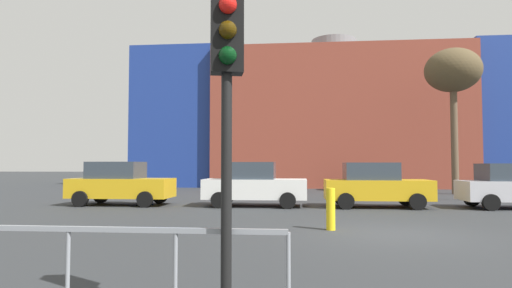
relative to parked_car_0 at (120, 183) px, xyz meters
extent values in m
plane|color=#2D3033|center=(10.13, -6.96, -0.94)|extent=(200.00, 200.00, 0.00)
cube|color=brown|center=(11.00, 20.68, 4.55)|extent=(19.87, 13.32, 10.97)
cube|color=navy|center=(-2.30, 20.68, 4.72)|extent=(6.71, 11.98, 11.32)
cube|color=navy|center=(24.29, 20.68, 4.72)|extent=(6.71, 11.98, 11.32)
cylinder|color=slate|center=(11.00, 20.68, 11.03)|extent=(4.00, 4.00, 2.00)
cube|color=gold|center=(0.07, 0.00, -0.19)|extent=(4.35, 1.86, 0.83)
cube|color=#333D47|center=(-0.19, 0.00, 0.59)|extent=(2.18, 1.66, 0.73)
cylinder|color=black|center=(1.47, 0.95, -0.61)|extent=(0.66, 0.23, 0.66)
cylinder|color=black|center=(1.47, -0.95, -0.61)|extent=(0.66, 0.23, 0.66)
cylinder|color=black|center=(-1.33, 0.95, -0.61)|extent=(0.66, 0.23, 0.66)
cylinder|color=black|center=(-1.33, -0.95, -0.61)|extent=(0.66, 0.23, 0.66)
cube|color=white|center=(5.93, 0.00, -0.20)|extent=(4.31, 1.85, 0.82)
cube|color=#333D47|center=(5.68, 0.00, 0.57)|extent=(2.16, 1.64, 0.72)
cylinder|color=black|center=(7.32, 0.94, -0.61)|extent=(0.66, 0.23, 0.66)
cylinder|color=black|center=(7.32, -0.94, -0.61)|extent=(0.66, 0.23, 0.66)
cylinder|color=black|center=(4.55, 0.94, -0.61)|extent=(0.66, 0.23, 0.66)
cylinder|color=black|center=(4.55, -0.94, -0.61)|extent=(0.66, 0.23, 0.66)
cube|color=gold|center=(10.97, 0.00, -0.21)|extent=(4.25, 1.82, 0.81)
cube|color=#333D47|center=(10.72, 0.00, 0.55)|extent=(2.13, 1.62, 0.71)
cylinder|color=black|center=(12.34, 0.93, -0.61)|extent=(0.65, 0.22, 0.65)
cylinder|color=black|center=(12.34, -0.93, -0.61)|extent=(0.65, 0.22, 0.65)
cylinder|color=black|center=(9.61, 0.93, -0.61)|extent=(0.65, 0.22, 0.65)
cylinder|color=black|center=(9.61, -0.93, -0.61)|extent=(0.65, 0.22, 0.65)
cube|color=#333D47|center=(16.16, 0.00, 0.52)|extent=(2.08, 1.59, 0.69)
cylinder|color=black|center=(15.06, 0.91, -0.62)|extent=(0.64, 0.22, 0.64)
cylinder|color=black|center=(15.06, -0.91, -0.62)|extent=(0.64, 0.22, 0.64)
cylinder|color=black|center=(6.95, -13.58, 0.44)|extent=(0.12, 0.12, 2.75)
cube|color=black|center=(6.95, -13.58, 2.26)|extent=(0.41, 0.32, 0.90)
sphere|color=red|center=(6.99, -13.72, 2.54)|extent=(0.20, 0.20, 0.20)
sphere|color=#3C2905|center=(6.99, -13.72, 2.26)|extent=(0.20, 0.20, 0.20)
sphere|color=black|center=(6.99, -13.72, 1.98)|extent=(0.20, 0.20, 0.20)
cylinder|color=brown|center=(17.14, 8.77, 2.36)|extent=(0.41, 0.41, 6.60)
ellipsoid|color=brown|center=(17.14, 8.77, 6.57)|extent=(3.32, 3.32, 2.65)
cylinder|color=yellow|center=(8.60, -6.48, -0.38)|extent=(0.24, 0.24, 1.12)
cube|color=gray|center=(5.09, -13.48, 0.06)|extent=(5.07, 0.06, 0.06)
cylinder|color=gray|center=(5.09, -13.48, -0.44)|extent=(0.05, 0.05, 1.00)
cylinder|color=gray|center=(6.36, -13.48, -0.44)|extent=(0.05, 0.05, 1.00)
cylinder|color=gray|center=(7.63, -13.48, -0.44)|extent=(0.05, 0.05, 1.00)
camera|label=1|loc=(7.74, -18.29, 0.80)|focal=30.37mm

